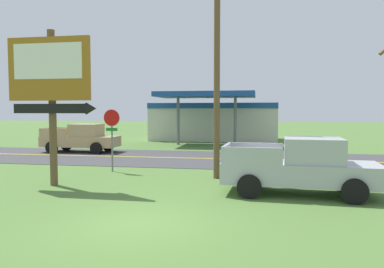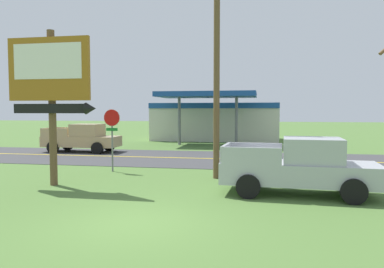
{
  "view_description": "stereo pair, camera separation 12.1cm",
  "coord_description": "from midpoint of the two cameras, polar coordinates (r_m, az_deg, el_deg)",
  "views": [
    {
      "loc": [
        3.03,
        -8.94,
        2.88
      ],
      "look_at": [
        0.0,
        8.0,
        1.8
      ],
      "focal_mm": 34.81,
      "sensor_mm": 36.0,
      "label": 1
    },
    {
      "loc": [
        3.15,
        -8.92,
        2.88
      ],
      "look_at": [
        0.0,
        8.0,
        1.8
      ],
      "focal_mm": 34.81,
      "sensor_mm": 36.0,
      "label": 2
    }
  ],
  "objects": [
    {
      "name": "road_asphalt",
      "position": [
        22.33,
        2.11,
        -3.79
      ],
      "size": [
        140.0,
        8.0,
        0.02
      ],
      "primitive_type": "cube",
      "color": "#3D3D3F",
      "rests_on": "ground"
    },
    {
      "name": "ground_plane",
      "position": [
        9.88,
        -8.8,
        -13.4
      ],
      "size": [
        180.0,
        180.0,
        0.0
      ],
      "primitive_type": "plane",
      "color": "#4C7033"
    },
    {
      "name": "road_centre_line",
      "position": [
        22.33,
        2.11,
        -3.76
      ],
      "size": [
        126.0,
        0.2,
        0.01
      ],
      "primitive_type": "cube",
      "color": "gold",
      "rests_on": "road_asphalt"
    },
    {
      "name": "pickup_tan_on_road",
      "position": [
        26.91,
        -16.71,
        -0.65
      ],
      "size": [
        5.2,
        2.24,
        1.96
      ],
      "color": "tan",
      "rests_on": "ground"
    },
    {
      "name": "pickup_silver_parked_on_lawn",
      "position": [
        13.3,
        16.11,
        -4.84
      ],
      "size": [
        5.3,
        2.46,
        1.96
      ],
      "color": "#A8AAAF",
      "rests_on": "ground"
    },
    {
      "name": "motel_sign",
      "position": [
        15.11,
        -20.97,
        7.49
      ],
      "size": [
        3.52,
        0.54,
        5.93
      ],
      "color": "brown",
      "rests_on": "ground"
    },
    {
      "name": "stop_sign",
      "position": [
        17.91,
        -12.38,
        0.77
      ],
      "size": [
        0.8,
        0.08,
        2.95
      ],
      "color": "slate",
      "rests_on": "ground"
    },
    {
      "name": "utility_pole",
      "position": [
        15.9,
        3.62,
        11.13
      ],
      "size": [
        1.77,
        0.26,
        9.37
      ],
      "color": "brown",
      "rests_on": "ground"
    },
    {
      "name": "gas_station",
      "position": [
        36.6,
        3.33,
        2.12
      ],
      "size": [
        12.0,
        11.5,
        4.4
      ],
      "color": "beige",
      "rests_on": "ground"
    }
  ]
}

